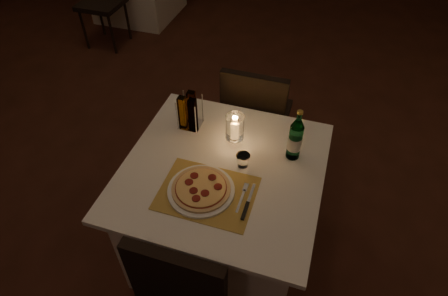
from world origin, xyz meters
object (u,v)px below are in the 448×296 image
(water_bottle, at_px, (295,139))
(hurricane_candle, at_px, (235,128))
(main_table, at_px, (223,210))
(pizza, at_px, (201,188))
(chair_far, at_px, (255,112))
(plate, at_px, (201,190))
(tumbler, at_px, (243,160))

(water_bottle, relative_size, hurricane_candle, 1.59)
(main_table, distance_m, pizza, 0.44)
(main_table, height_order, water_bottle, water_bottle)
(chair_far, bearing_deg, plate, -93.20)
(plate, height_order, pizza, pizza)
(pizza, xyz_separation_m, hurricane_candle, (0.06, 0.37, 0.08))
(chair_far, bearing_deg, tumbler, -82.26)
(water_bottle, bearing_deg, plate, -135.13)
(pizza, distance_m, tumbler, 0.27)
(plate, xyz_separation_m, pizza, (0.00, 0.00, 0.02))
(main_table, distance_m, tumbler, 0.41)
(main_table, relative_size, chair_far, 1.11)
(plate, bearing_deg, main_table, 74.48)
(tumbler, bearing_deg, hurricane_candle, 120.97)
(plate, height_order, tumbler, tumbler)
(chair_far, distance_m, plate, 0.92)
(tumbler, relative_size, water_bottle, 0.24)
(tumbler, height_order, hurricane_candle, hurricane_candle)
(main_table, distance_m, chair_far, 0.74)
(main_table, relative_size, hurricane_candle, 5.35)
(plate, relative_size, water_bottle, 1.07)
(pizza, relative_size, water_bottle, 0.94)
(chair_far, bearing_deg, hurricane_candle, -89.34)
(plate, height_order, hurricane_candle, hurricane_candle)
(main_table, relative_size, plate, 3.12)
(chair_far, relative_size, water_bottle, 3.02)
(plate, bearing_deg, hurricane_candle, 81.32)
(plate, height_order, water_bottle, water_bottle)
(tumbler, bearing_deg, water_bottle, 31.83)
(tumbler, height_order, water_bottle, water_bottle)
(water_bottle, height_order, hurricane_candle, water_bottle)
(tumbler, relative_size, hurricane_candle, 0.38)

